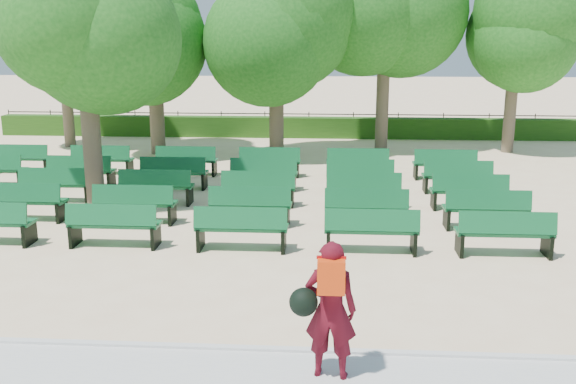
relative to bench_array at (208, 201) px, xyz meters
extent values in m
plane|color=beige|center=(1.27, -1.98, -0.10)|extent=(120.00, 120.00, 0.00)
cube|color=silver|center=(1.27, -8.23, -0.05)|extent=(30.00, 0.12, 0.10)
cube|color=#244F14|center=(1.27, 12.02, 0.35)|extent=(26.00, 0.70, 0.90)
cube|color=#105C2E|center=(0.00, 0.02, 0.39)|extent=(1.96, 0.61, 0.06)
cube|color=#105C2E|center=(0.00, -0.21, 0.65)|extent=(1.95, 0.21, 0.45)
cylinder|color=brown|center=(-3.04, -0.13, 1.36)|extent=(0.49, 0.49, 2.92)
ellipsoid|color=#22671B|center=(-3.04, -0.13, 4.06)|extent=(4.53, 4.53, 4.08)
imported|color=#4B0A15|center=(3.29, -8.87, 0.88)|extent=(0.72, 0.52, 1.85)
cube|color=red|center=(3.29, -9.08, 1.41)|extent=(0.34, 0.17, 0.43)
sphere|color=black|center=(2.94, -8.93, 1.01)|extent=(0.37, 0.37, 0.37)
camera|label=1|loc=(3.25, -16.50, 4.28)|focal=40.00mm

